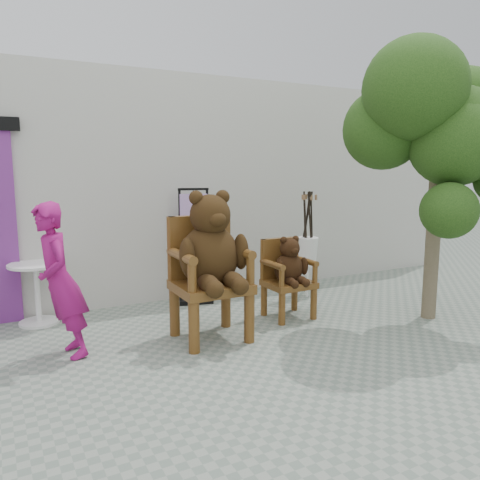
{
  "coord_description": "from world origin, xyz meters",
  "views": [
    {
      "loc": [
        -2.61,
        -3.3,
        1.77
      ],
      "look_at": [
        -0.14,
        1.4,
        0.95
      ],
      "focal_mm": 35.0,
      "sensor_mm": 36.0,
      "label": 1
    }
  ],
  "objects_px": {
    "chair_big": "(210,256)",
    "chair_small": "(288,269)",
    "display_stand": "(194,259)",
    "person": "(60,281)",
    "tree": "(435,121)",
    "cafe_table": "(37,286)",
    "stool_bucket": "(307,250)"
  },
  "relations": [
    {
      "from": "chair_small",
      "to": "display_stand",
      "type": "distance_m",
      "value": 1.34
    },
    {
      "from": "cafe_table",
      "to": "tree",
      "type": "distance_m",
      "value": 4.78
    },
    {
      "from": "person",
      "to": "cafe_table",
      "type": "distance_m",
      "value": 1.2
    },
    {
      "from": "stool_bucket",
      "to": "chair_big",
      "type": "bearing_deg",
      "value": -153.69
    },
    {
      "from": "cafe_table",
      "to": "tree",
      "type": "height_order",
      "value": "tree"
    },
    {
      "from": "cafe_table",
      "to": "stool_bucket",
      "type": "distance_m",
      "value": 3.49
    },
    {
      "from": "chair_small",
      "to": "cafe_table",
      "type": "relative_size",
      "value": 1.39
    },
    {
      "from": "chair_small",
      "to": "stool_bucket",
      "type": "relative_size",
      "value": 0.68
    },
    {
      "from": "chair_big",
      "to": "person",
      "type": "height_order",
      "value": "chair_big"
    },
    {
      "from": "chair_small",
      "to": "stool_bucket",
      "type": "height_order",
      "value": "stool_bucket"
    },
    {
      "from": "display_stand",
      "to": "tree",
      "type": "relative_size",
      "value": 0.49
    },
    {
      "from": "person",
      "to": "stool_bucket",
      "type": "relative_size",
      "value": 1.01
    },
    {
      "from": "chair_small",
      "to": "tree",
      "type": "relative_size",
      "value": 0.32
    },
    {
      "from": "cafe_table",
      "to": "tree",
      "type": "xyz_separation_m",
      "value": [
        3.91,
        -2.05,
        1.83
      ]
    },
    {
      "from": "person",
      "to": "display_stand",
      "type": "bearing_deg",
      "value": 116.39
    },
    {
      "from": "chair_small",
      "to": "stool_bucket",
      "type": "bearing_deg",
      "value": 41.83
    },
    {
      "from": "chair_small",
      "to": "cafe_table",
      "type": "distance_m",
      "value": 2.89
    },
    {
      "from": "display_stand",
      "to": "tree",
      "type": "distance_m",
      "value": 3.31
    },
    {
      "from": "chair_small",
      "to": "person",
      "type": "height_order",
      "value": "person"
    },
    {
      "from": "display_stand",
      "to": "stool_bucket",
      "type": "distance_m",
      "value": 1.59
    },
    {
      "from": "chair_small",
      "to": "tree",
      "type": "bearing_deg",
      "value": -37.1
    },
    {
      "from": "chair_small",
      "to": "person",
      "type": "xyz_separation_m",
      "value": [
        -2.54,
        -0.05,
        0.15
      ]
    },
    {
      "from": "person",
      "to": "stool_bucket",
      "type": "xyz_separation_m",
      "value": [
        3.34,
        0.76,
        -0.09
      ]
    },
    {
      "from": "tree",
      "to": "chair_small",
      "type": "bearing_deg",
      "value": 142.9
    },
    {
      "from": "display_stand",
      "to": "person",
      "type": "bearing_deg",
      "value": -132.83
    },
    {
      "from": "display_stand",
      "to": "chair_big",
      "type": "bearing_deg",
      "value": -90.99
    },
    {
      "from": "stool_bucket",
      "to": "person",
      "type": "bearing_deg",
      "value": -167.16
    },
    {
      "from": "stool_bucket",
      "to": "cafe_table",
      "type": "bearing_deg",
      "value": 173.4
    },
    {
      "from": "chair_small",
      "to": "cafe_table",
      "type": "height_order",
      "value": "chair_small"
    },
    {
      "from": "display_stand",
      "to": "cafe_table",
      "type": "bearing_deg",
      "value": -165.69
    },
    {
      "from": "chair_big",
      "to": "chair_small",
      "type": "relative_size",
      "value": 1.58
    },
    {
      "from": "chair_big",
      "to": "tree",
      "type": "distance_m",
      "value": 2.82
    }
  ]
}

